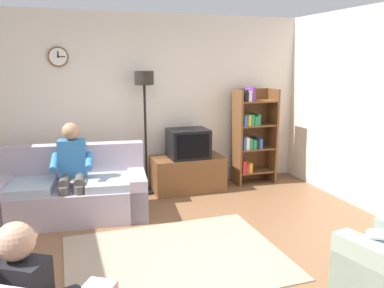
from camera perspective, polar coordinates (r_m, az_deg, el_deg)
The scene contains 9 objects.
ground_plane at distance 4.08m, azimuth -1.37°, elevation -17.40°, with size 12.00×12.00×0.00m, color brown.
back_wall_assembly at distance 6.18m, azimuth -8.84°, elevation 5.80°, with size 6.20×0.17×2.70m.
couch at distance 5.39m, azimuth -16.95°, elevation -6.81°, with size 2.00×1.12×0.90m.
tv_stand at distance 6.19m, azimuth -0.62°, elevation -4.29°, with size 1.10×0.56×0.54m.
tv at distance 6.04m, azimuth -0.55°, elevation 0.10°, with size 0.60×0.49×0.44m.
bookshelf at distance 6.55m, azimuth 8.58°, elevation 1.34°, with size 0.68×0.36×1.59m.
floor_lamp at distance 5.90m, azimuth -6.85°, elevation 6.53°, with size 0.28×0.28×1.85m.
area_rug at distance 4.26m, azimuth -2.41°, elevation -15.95°, with size 2.20×1.70×0.01m, color gray.
person_on_couch at distance 5.18m, azimuth -16.89°, elevation -3.12°, with size 0.55×0.57×1.24m.
Camera 1 is at (-1.05, -3.40, 2.00)m, focal length 36.99 mm.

